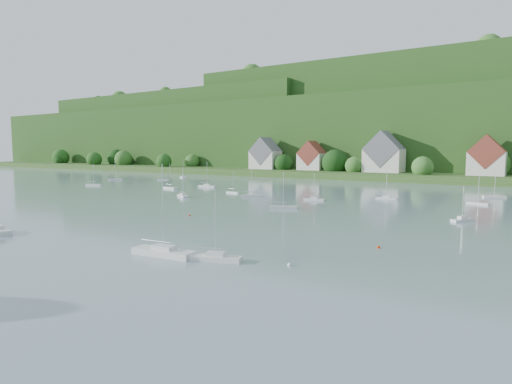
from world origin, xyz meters
TOP-DOWN VIEW (x-y plane):
  - far_shore_strip at (0.00, 200.00)m, footprint 600.00×60.00m
  - forested_ridge at (0.39, 268.57)m, footprint 620.00×181.22m
  - village_building_0 at (-55.00, 187.00)m, footprint 14.00×10.40m
  - village_building_1 at (-30.00, 189.00)m, footprint 12.00×9.36m
  - village_building_2 at (5.00, 188.00)m, footprint 16.00×11.44m
  - village_building_3 at (45.00, 186.00)m, footprint 13.00×10.40m
  - near_sailboat_3 at (31.14, 37.38)m, footprint 6.34×3.66m
  - near_sailboat_4 at (24.26, 35.87)m, footprint 8.53×3.14m
  - mooring_buoy_2 at (44.99, 54.41)m, footprint 0.43×0.43m
  - mooring_buoy_3 at (5.21, 61.97)m, footprint 0.38×0.38m
  - mooring_buoy_4 at (39.36, 40.24)m, footprint 0.45×0.45m
  - far_sailboat_cluster at (8.58, 114.56)m, footprint 202.75×70.28m

SIDE VIEW (x-z plane):
  - mooring_buoy_2 at x=44.99m, z-range -0.22..0.22m
  - mooring_buoy_3 at x=5.21m, z-range -0.19..0.19m
  - mooring_buoy_4 at x=39.36m, z-range -0.23..0.23m
  - far_sailboat_cluster at x=8.58m, z-range -3.98..4.72m
  - near_sailboat_3 at x=31.14m, z-range -3.69..4.57m
  - near_sailboat_4 at x=24.26m, z-range -5.09..6.16m
  - far_shore_strip at x=0.00m, z-range 0.00..3.00m
  - village_building_1 at x=-30.00m, z-range 1.75..15.75m
  - village_building_3 at x=45.00m, z-range 1.68..17.18m
  - village_building_0 at x=-55.00m, z-range 1.51..17.51m
  - village_building_2 at x=5.00m, z-range 1.27..19.27m
  - forested_ridge at x=0.39m, z-range -12.06..57.83m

